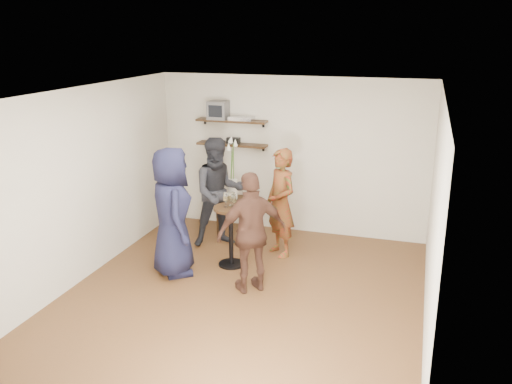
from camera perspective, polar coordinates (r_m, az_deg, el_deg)
room at (r=6.68m, az=-1.38°, el=-0.73°), size 4.58×5.08×2.68m
shelf_upper at (r=9.06m, az=-2.58°, el=7.50°), size 1.20×0.25×0.04m
shelf_lower at (r=9.13m, az=-2.55°, el=5.03°), size 1.20×0.25×0.04m
crt_monitor at (r=9.11m, az=-3.96°, el=8.60°), size 0.32×0.30×0.30m
dvd_deck at (r=8.99m, az=-1.54°, el=7.75°), size 0.40×0.24×0.06m
radio at (r=9.11m, az=-2.40°, el=5.43°), size 0.22×0.10×0.10m
power_strip at (r=9.27m, az=-4.16°, el=5.39°), size 0.30×0.05×0.03m
side_table at (r=9.06m, az=-2.45°, el=-1.29°), size 0.53×0.53×0.60m
vase_lilies at (r=8.93m, az=-2.49°, el=1.41°), size 0.20×0.21×1.09m
drinks_table at (r=7.78m, az=-2.66°, el=-3.83°), size 0.49×0.49×0.89m
wine_glass_fl at (r=7.63m, az=-3.21°, el=-0.58°), size 0.07×0.07×0.21m
wine_glass_fr at (r=7.58m, az=-2.36°, el=-0.74°), size 0.07×0.07×0.20m
wine_glass_bl at (r=7.72m, az=-2.74°, el=-0.52°), size 0.06×0.06×0.19m
wine_glass_br at (r=7.63m, az=-2.46°, el=-0.55°), size 0.07×0.07×0.22m
person_plaid at (r=8.08m, az=2.62°, el=-1.15°), size 0.71×0.70×1.65m
person_dark at (r=8.46m, az=-3.92°, el=-0.04°), size 1.06×1.00×1.73m
person_navy at (r=7.51m, az=-8.86°, el=-2.10°), size 0.98×1.05×1.81m
person_brown at (r=6.97m, az=-0.43°, el=-4.31°), size 0.98×0.90×1.60m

